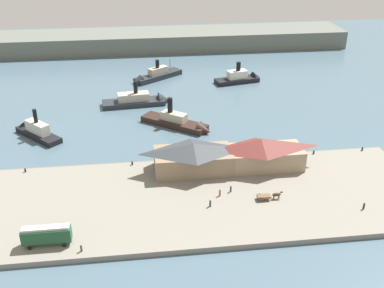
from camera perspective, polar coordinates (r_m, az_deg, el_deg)
ground_plane at (r=125.75m, az=-1.52°, el=-1.52°), size 320.00×320.00×0.00m
quay_promenade at (r=106.67m, az=-0.32°, el=-6.82°), size 110.00×36.00×1.20m
seawall_edge at (r=122.36m, az=-1.36°, el=-2.11°), size 110.00×0.80×1.00m
ferry_shed_central_terminal at (r=114.96m, az=0.16°, el=-1.60°), size 19.60×10.21×7.44m
ferry_shed_west_terminal at (r=117.75m, az=8.41°, el=-1.07°), size 21.66×8.88×7.81m
street_tram at (r=95.57m, az=-17.45°, el=-10.54°), size 9.38×2.51×4.23m
horse_cart at (r=106.53m, az=9.35°, el=-6.30°), size 5.85×1.65×1.87m
pedestrian_by_tram at (r=106.61m, az=3.44°, el=-5.99°), size 0.44×0.44×1.78m
pedestrian_walking_east at (r=102.95m, az=2.25°, el=-7.28°), size 0.44×0.44×1.77m
pedestrian_walking_west at (r=108.78m, az=20.35°, el=-7.14°), size 0.41×0.41×1.67m
pedestrian_at_waters_edge at (r=108.25m, az=4.78°, el=-5.51°), size 0.41×0.41×1.67m
pedestrian_near_east_shed at (r=93.29m, az=-13.44°, el=-12.33°), size 0.40×0.40×1.62m
mooring_post_center_east at (r=119.96m, az=-7.36°, el=-2.35°), size 0.44×0.44×0.90m
mooring_post_east at (r=128.45m, az=14.72°, el=-0.99°), size 0.44×0.44×0.90m
mooring_post_center_west at (r=123.08m, az=-19.79°, el=-3.05°), size 0.44×0.44×0.90m
mooring_post_west at (r=134.21m, az=20.19°, el=-0.57°), size 0.44×0.44×0.90m
ferry_outer_harbor at (r=144.02m, az=-18.75°, el=1.55°), size 15.85×16.51×10.04m
ferry_approaching_west at (r=141.66m, az=-1.32°, el=2.55°), size 21.70×18.44×10.45m
ferry_departing_north at (r=181.99m, az=6.13°, el=8.07°), size 19.14×9.14×9.70m
ferry_approaching_east at (r=160.09m, az=-6.20°, el=5.35°), size 23.43×8.19×10.39m
ferry_moored_east at (r=183.72m, az=-4.73°, el=8.28°), size 21.17×17.36×8.94m
far_headland at (r=227.33m, az=-4.41°, el=12.60°), size 180.00×24.00×8.00m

